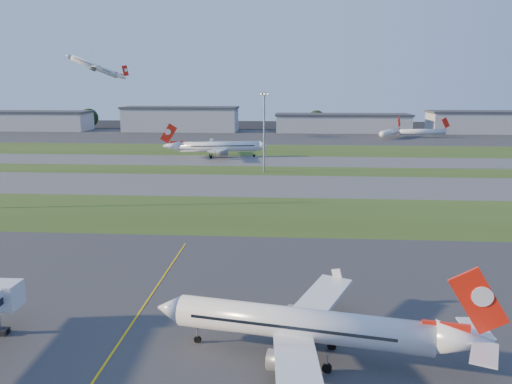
# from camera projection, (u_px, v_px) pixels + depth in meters

# --- Properties ---
(ground) EXTENTS (700.00, 700.00, 0.00)m
(ground) POSITION_uv_depth(u_px,v_px,m) (95.00, 319.00, 61.03)
(ground) COLOR black
(ground) RESTS_ON ground
(apron_near) EXTENTS (300.00, 70.00, 0.01)m
(apron_near) POSITION_uv_depth(u_px,v_px,m) (95.00, 319.00, 61.03)
(apron_near) COLOR #333335
(apron_near) RESTS_ON ground
(grass_strip_a) EXTENTS (300.00, 34.00, 0.01)m
(grass_strip_a) POSITION_uv_depth(u_px,v_px,m) (184.00, 213.00, 111.76)
(grass_strip_a) COLOR #324717
(grass_strip_a) RESTS_ON ground
(taxiway_a) EXTENTS (300.00, 32.00, 0.01)m
(taxiway_a) POSITION_uv_depth(u_px,v_px,m) (208.00, 185.00, 143.96)
(taxiway_a) COLOR #515154
(taxiway_a) RESTS_ON ground
(grass_strip_b) EXTENTS (300.00, 18.00, 0.01)m
(grass_strip_b) POSITION_uv_depth(u_px,v_px,m) (220.00, 170.00, 168.34)
(grass_strip_b) COLOR #324717
(grass_strip_b) RESTS_ON ground
(taxiway_b) EXTENTS (300.00, 26.00, 0.01)m
(taxiway_b) POSITION_uv_depth(u_px,v_px,m) (228.00, 161.00, 189.81)
(taxiway_b) COLOR #515154
(taxiway_b) RESTS_ON ground
(grass_strip_c) EXTENTS (300.00, 40.00, 0.01)m
(grass_strip_c) POSITION_uv_depth(u_px,v_px,m) (237.00, 150.00, 222.00)
(grass_strip_c) COLOR #324717
(grass_strip_c) RESTS_ON ground
(apron_far) EXTENTS (400.00, 80.00, 0.01)m
(apron_far) POSITION_uv_depth(u_px,v_px,m) (249.00, 136.00, 280.53)
(apron_far) COLOR #333335
(apron_far) RESTS_ON ground
(yellow_line) EXTENTS (0.25, 60.00, 0.02)m
(yellow_line) POSITION_uv_depth(u_px,v_px,m) (135.00, 320.00, 60.70)
(yellow_line) COLOR gold
(yellow_line) RESTS_ON ground
(airliner_parked) EXTENTS (32.71, 27.50, 10.29)m
(airliner_parked) POSITION_uv_depth(u_px,v_px,m) (303.00, 325.00, 51.75)
(airliner_parked) COLOR white
(airliner_parked) RESTS_ON ground
(airliner_taxiing) EXTENTS (38.74, 32.59, 12.17)m
(airliner_taxiing) POSITION_uv_depth(u_px,v_px,m) (219.00, 147.00, 197.54)
(airliner_taxiing) COLOR white
(airliner_taxiing) RESTS_ON ground
(airliner_departing) EXTENTS (28.43, 24.15, 9.39)m
(airliner_departing) POSITION_uv_depth(u_px,v_px,m) (95.00, 67.00, 262.09)
(airliner_departing) COLOR white
(mini_jet_near) EXTENTS (15.97, 25.55, 9.48)m
(mini_jet_near) POSITION_uv_depth(u_px,v_px,m) (391.00, 132.00, 270.82)
(mini_jet_near) COLOR white
(mini_jet_near) RESTS_ON ground
(mini_jet_far) EXTENTS (28.29, 8.73, 9.48)m
(mini_jet_far) POSITION_uv_depth(u_px,v_px,m) (423.00, 132.00, 272.67)
(mini_jet_far) COLOR white
(mini_jet_far) RESTS_ON ground
(light_mast_centre) EXTENTS (3.20, 0.70, 25.80)m
(light_mast_centre) POSITION_uv_depth(u_px,v_px,m) (264.00, 127.00, 162.28)
(light_mast_centre) COLOR gray
(light_mast_centre) RESTS_ON ground
(hangar_far_west) EXTENTS (91.80, 23.00, 12.20)m
(hangar_far_west) POSITION_uv_depth(u_px,v_px,m) (19.00, 121.00, 318.68)
(hangar_far_west) COLOR #999CA0
(hangar_far_west) RESTS_ON ground
(hangar_west) EXTENTS (71.40, 23.00, 15.20)m
(hangar_west) POSITION_uv_depth(u_px,v_px,m) (181.00, 119.00, 311.25)
(hangar_west) COLOR #999CA0
(hangar_west) RESTS_ON ground
(hangar_east) EXTENTS (81.60, 23.00, 11.20)m
(hangar_east) POSITION_uv_depth(u_px,v_px,m) (342.00, 123.00, 304.90)
(hangar_east) COLOR #999CA0
(hangar_east) RESTS_ON ground
(hangar_far_east) EXTENTS (96.90, 23.00, 13.20)m
(hangar_far_east) POSITION_uv_depth(u_px,v_px,m) (511.00, 122.00, 297.91)
(hangar_far_east) COLOR #999CA0
(hangar_far_east) RESTS_ON ground
(tree_west) EXTENTS (12.10, 12.10, 13.20)m
(tree_west) POSITION_uv_depth(u_px,v_px,m) (89.00, 118.00, 330.40)
(tree_west) COLOR black
(tree_west) RESTS_ON ground
(tree_mid_west) EXTENTS (9.90, 9.90, 10.80)m
(tree_mid_west) POSITION_uv_depth(u_px,v_px,m) (223.00, 121.00, 320.67)
(tree_mid_west) COLOR black
(tree_mid_west) RESTS_ON ground
(tree_mid_east) EXTENTS (11.55, 11.55, 12.60)m
(tree_mid_east) POSITION_uv_depth(u_px,v_px,m) (316.00, 119.00, 319.32)
(tree_mid_east) COLOR black
(tree_mid_east) RESTS_ON ground
(tree_east) EXTENTS (10.45, 10.45, 11.40)m
(tree_east) POSITION_uv_depth(u_px,v_px,m) (437.00, 121.00, 312.43)
(tree_east) COLOR black
(tree_east) RESTS_ON ground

